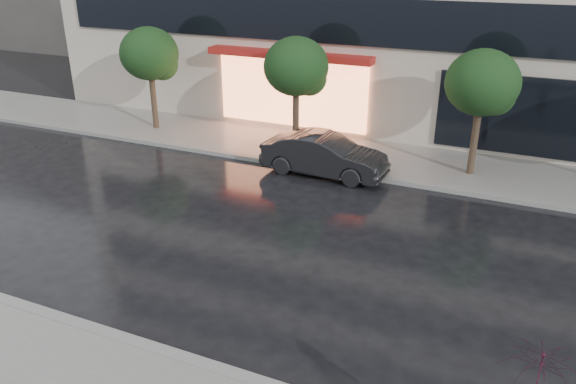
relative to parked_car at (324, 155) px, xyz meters
The scene contains 8 objects.
ground 8.43m from the parked_car, 81.16° to the right, with size 120.00×120.00×0.00m, color black.
sidewalk_far 2.41m from the parked_car, 56.49° to the left, with size 60.00×3.50×0.12m, color slate.
curb_near 9.41m from the parked_car, 82.10° to the right, with size 60.00×0.25×0.14m, color gray.
curb_far 1.43m from the parked_car, ahead, with size 60.00×0.25×0.14m, color gray.
tree_far_west 8.16m from the parked_car, 167.25° to the left, with size 2.20×2.20×3.99m.
tree_mid_west 3.29m from the parked_car, 133.61° to the left, with size 2.20×2.20×3.99m.
tree_mid_east 5.20m from the parked_car, 21.68° to the left, with size 2.20×2.20×3.99m.
parked_car is the anchor object (origin of this frame).
Camera 1 is at (4.41, -7.41, 6.72)m, focal length 35.00 mm.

